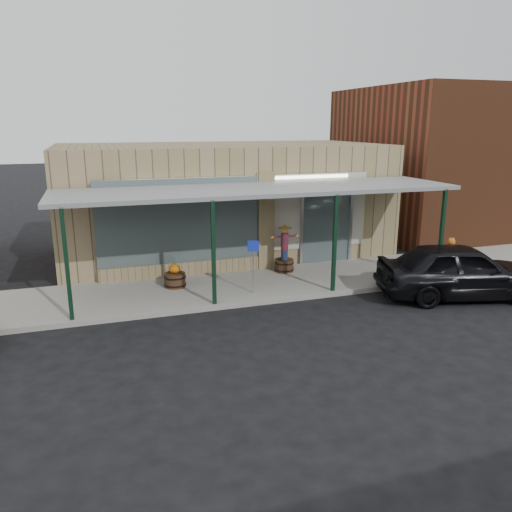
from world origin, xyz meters
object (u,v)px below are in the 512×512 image
object	(u,v)px
barrel_pumpkin	(175,278)
handicap_sign	(253,259)
parked_sedan	(461,271)
barrel_scarecrow	(284,256)

from	to	relation	value
barrel_pumpkin	handicap_sign	size ratio (longest dim) A/B	0.53
handicap_sign	parked_sedan	bearing A→B (deg)	0.31
handicap_sign	parked_sedan	xyz separation A→B (m)	(5.76, -1.86, -0.34)
barrel_scarecrow	parked_sedan	xyz separation A→B (m)	(4.10, -3.63, 0.12)
barrel_pumpkin	barrel_scarecrow	bearing A→B (deg)	7.53
parked_sedan	barrel_pumpkin	bearing A→B (deg)	82.84
barrel_pumpkin	parked_sedan	xyz separation A→B (m)	(7.85, -3.13, 0.40)
barrel_pumpkin	parked_sedan	size ratio (longest dim) A/B	0.16
barrel_pumpkin	handicap_sign	xyz separation A→B (m)	(2.09, -1.27, 0.74)
barrel_scarecrow	barrel_pumpkin	bearing A→B (deg)	174.69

